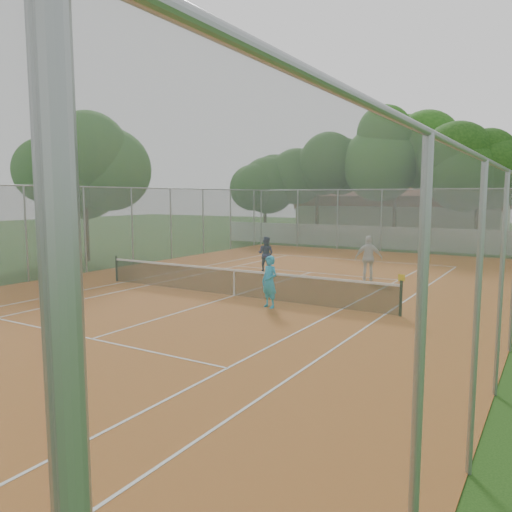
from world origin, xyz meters
The scene contains 12 objects.
ground centered at (0.00, 0.00, 0.00)m, with size 120.00×120.00×0.00m, color #193A0F.
court_pad centered at (0.00, 0.00, 0.01)m, with size 18.00×34.00×0.02m, color #B05D22.
court_lines centered at (0.00, 0.00, 0.02)m, with size 10.98×23.78×0.01m, color white.
tennis_net centered at (0.00, 0.00, 0.51)m, with size 11.88×0.10×0.98m, color black.
perimeter_fence centered at (0.00, 0.00, 2.00)m, with size 18.00×34.00×4.00m, color slate.
boundary_wall centered at (0.00, 19.00, 0.75)m, with size 26.00×0.30×1.50m, color white.
clubhouse centered at (-2.00, 29.00, 2.20)m, with size 16.40×9.00×4.40m, color beige.
tropical_trees centered at (0.00, 22.00, 5.00)m, with size 29.00×19.00×10.00m, color #12340D.
player_near centered at (2.02, -0.99, 0.85)m, with size 0.61×0.40×1.67m, color #1AA3E3.
player_far_left centered at (-2.03, 5.73, 0.84)m, with size 0.80×0.62×1.64m, color #191643.
player_far_right centered at (3.02, 5.69, 0.97)m, with size 1.11×0.46×1.90m, color silver.
ball_hopper centered at (-3.78, -4.15, 0.52)m, with size 0.48×0.48×1.00m, color #B8B7BF.
Camera 1 is at (9.81, -14.61, 3.56)m, focal length 35.00 mm.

